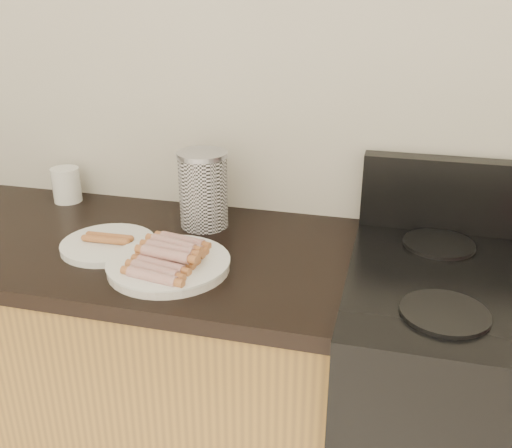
% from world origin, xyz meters
% --- Properties ---
extents(wall_back, '(4.00, 0.04, 2.60)m').
position_xyz_m(wall_back, '(0.00, 2.00, 1.30)').
color(wall_back, silver).
rests_on(wall_back, ground).
extents(stove, '(0.76, 0.65, 0.91)m').
position_xyz_m(stove, '(0.78, 1.68, 0.46)').
color(stove, black).
rests_on(stove, floor).
extents(stove_panel, '(0.76, 0.06, 0.20)m').
position_xyz_m(stove_panel, '(0.78, 1.96, 1.01)').
color(stove_panel, black).
rests_on(stove_panel, stove).
extents(burner_near_left, '(0.18, 0.18, 0.01)m').
position_xyz_m(burner_near_left, '(0.61, 1.51, 0.92)').
color(burner_near_left, black).
rests_on(burner_near_left, stove).
extents(burner_far_left, '(0.18, 0.18, 0.01)m').
position_xyz_m(burner_far_left, '(0.61, 1.84, 0.92)').
color(burner_far_left, black).
rests_on(burner_far_left, stove).
extents(main_plate, '(0.30, 0.30, 0.02)m').
position_xyz_m(main_plate, '(-0.02, 1.57, 0.91)').
color(main_plate, white).
rests_on(main_plate, counter_slab).
extents(side_plate, '(0.25, 0.25, 0.02)m').
position_xyz_m(side_plate, '(-0.22, 1.64, 0.91)').
color(side_plate, white).
rests_on(side_plate, counter_slab).
extents(hotdog_pile, '(0.13, 0.25, 0.05)m').
position_xyz_m(hotdog_pile, '(-0.02, 1.57, 0.94)').
color(hotdog_pile, '#9D3D33').
rests_on(hotdog_pile, main_plate).
extents(plain_sausages, '(0.12, 0.04, 0.02)m').
position_xyz_m(plain_sausages, '(-0.22, 1.64, 0.93)').
color(plain_sausages, '#BF7D45').
rests_on(plain_sausages, side_plate).
extents(canister, '(0.14, 0.14, 0.21)m').
position_xyz_m(canister, '(-0.02, 1.84, 1.01)').
color(canister, white).
rests_on(canister, counter_slab).
extents(mug, '(0.11, 0.11, 0.11)m').
position_xyz_m(mug, '(-0.50, 1.92, 0.95)').
color(mug, white).
rests_on(mug, counter_slab).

